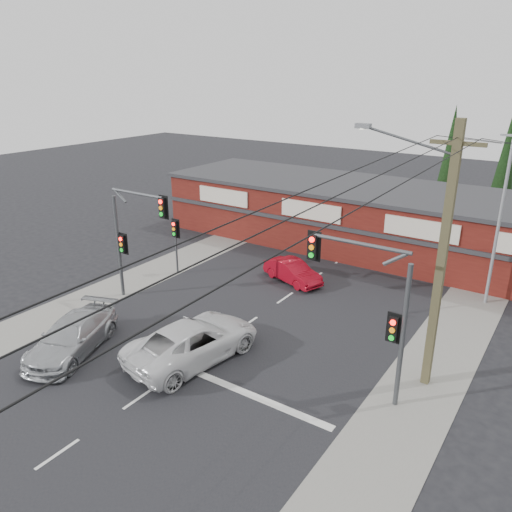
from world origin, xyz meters
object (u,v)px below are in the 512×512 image
Objects in this scene: white_suv at (193,341)px; silver_suv at (72,336)px; shop_building at (350,214)px; red_sedan at (293,271)px; utility_pole at (439,252)px.

silver_suv is at bearing 37.65° from white_suv.
white_suv reaches higher than silver_suv.
silver_suv is (-4.65, -2.53, -0.08)m from white_suv.
shop_building reaches higher than silver_suv.
utility_pole is at bearing -103.51° from red_sedan.
silver_suv is at bearing -179.74° from red_sedan.
white_suv is 17.77m from shop_building.
shop_building is at bearing 123.76° from utility_pole.
white_suv is 1.16× the size of silver_suv.
silver_suv reaches higher than red_sedan.
white_suv is 10.33m from utility_pole.
shop_building is (-0.18, 8.25, 1.50)m from red_sedan.
white_suv is at bearing -157.31° from red_sedan.
utility_pole is (13.14, 6.23, 4.64)m from silver_suv.
white_suv is at bearing 8.19° from silver_suv.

